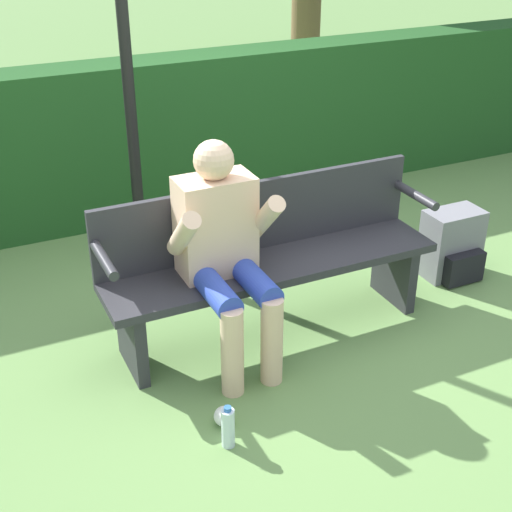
{
  "coord_description": "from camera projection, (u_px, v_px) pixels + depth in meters",
  "views": [
    {
      "loc": [
        -1.5,
        -2.95,
        2.23
      ],
      "look_at": [
        -0.15,
        -0.1,
        0.55
      ],
      "focal_mm": 50.0,
      "sensor_mm": 36.0,
      "label": 1
    }
  ],
  "objects": [
    {
      "name": "signpost",
      "position": [
        122.0,
        0.0,
        3.91
      ],
      "size": [
        0.39,
        0.09,
        2.93
      ],
      "color": "black",
      "rests_on": "ground"
    },
    {
      "name": "ground_plane",
      "position": [
        273.0,
        331.0,
        3.96
      ],
      "size": [
        40.0,
        40.0,
        0.0
      ],
      "primitive_type": "plane",
      "color": "#668E4C"
    },
    {
      "name": "water_bottle",
      "position": [
        228.0,
        427.0,
        3.12
      ],
      "size": [
        0.06,
        0.06,
        0.21
      ],
      "color": "silver",
      "rests_on": "ground"
    },
    {
      "name": "litter_crumple",
      "position": [
        224.0,
        416.0,
        3.26
      ],
      "size": [
        0.09,
        0.09,
        0.09
      ],
      "color": "silver",
      "rests_on": "ground"
    },
    {
      "name": "person_seated",
      "position": [
        224.0,
        246.0,
        3.5
      ],
      "size": [
        0.52,
        0.59,
        1.14
      ],
      "color": "beige",
      "rests_on": "ground"
    },
    {
      "name": "hedge_back",
      "position": [
        160.0,
        137.0,
        5.18
      ],
      "size": [
        12.0,
        0.37,
        1.13
      ],
      "color": "#1E4C1E",
      "rests_on": "ground"
    },
    {
      "name": "park_bench",
      "position": [
        269.0,
        256.0,
        3.8
      ],
      "size": [
        1.83,
        0.4,
        0.83
      ],
      "color": "#2D2D33",
      "rests_on": "ground"
    },
    {
      "name": "backpack",
      "position": [
        452.0,
        246.0,
        4.44
      ],
      "size": [
        0.35,
        0.29,
        0.43
      ],
      "color": "slate",
      "rests_on": "ground"
    }
  ]
}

